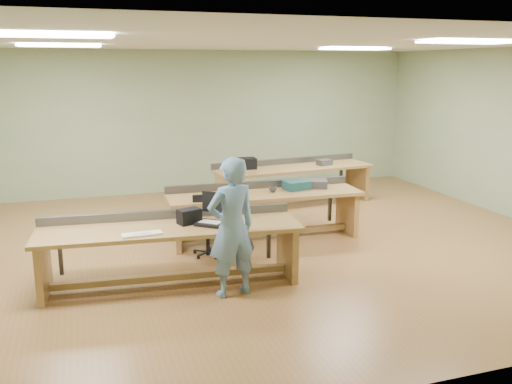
% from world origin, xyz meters
% --- Properties ---
extents(floor, '(10.00, 10.00, 0.00)m').
position_xyz_m(floor, '(0.00, 0.00, 0.00)').
color(floor, brown).
rests_on(floor, ground).
extents(ceiling, '(10.00, 10.00, 0.00)m').
position_xyz_m(ceiling, '(0.00, 0.00, 3.00)').
color(ceiling, silver).
rests_on(ceiling, wall_back).
extents(wall_back, '(10.00, 0.04, 3.00)m').
position_xyz_m(wall_back, '(0.00, 4.00, 1.50)').
color(wall_back, '#90A47C').
rests_on(wall_back, floor).
extents(wall_front, '(10.00, 0.04, 3.00)m').
position_xyz_m(wall_front, '(0.00, -4.00, 1.50)').
color(wall_front, '#90A47C').
rests_on(wall_front, floor).
extents(fluor_panels, '(6.20, 3.50, 0.03)m').
position_xyz_m(fluor_panels, '(0.00, 0.00, 2.97)').
color(fluor_panels, white).
rests_on(fluor_panels, ceiling).
extents(workbench_front, '(3.26, 1.12, 0.86)m').
position_xyz_m(workbench_front, '(-1.33, -1.09, 0.56)').
color(workbench_front, '#AF8949').
rests_on(workbench_front, floor).
extents(workbench_mid, '(3.05, 0.91, 0.86)m').
position_xyz_m(workbench_mid, '(0.37, 0.27, 0.56)').
color(workbench_mid, '#AF8949').
rests_on(workbench_mid, floor).
extents(workbench_back, '(3.22, 1.16, 0.86)m').
position_xyz_m(workbench_back, '(1.62, 2.17, 0.56)').
color(workbench_back, '#AF8949').
rests_on(workbench_back, floor).
extents(person, '(0.68, 0.52, 1.67)m').
position_xyz_m(person, '(-0.70, -1.67, 0.84)').
color(person, '#6A90AD').
rests_on(person, floor).
extents(laptop_base, '(0.43, 0.42, 0.04)m').
position_xyz_m(laptop_base, '(-0.84, -1.20, 0.77)').
color(laptop_base, black).
rests_on(laptop_base, workbench_front).
extents(laptop_screen, '(0.27, 0.22, 0.26)m').
position_xyz_m(laptop_screen, '(-0.76, -1.10, 1.01)').
color(laptop_screen, black).
rests_on(laptop_screen, laptop_base).
extents(keyboard, '(0.47, 0.18, 0.03)m').
position_xyz_m(keyboard, '(-1.70, -1.38, 0.76)').
color(keyboard, silver).
rests_on(keyboard, workbench_front).
extents(trackball_mouse, '(0.14, 0.16, 0.07)m').
position_xyz_m(trackball_mouse, '(-0.47, -1.37, 0.78)').
color(trackball_mouse, white).
rests_on(trackball_mouse, workbench_front).
extents(camera_bag, '(0.32, 0.25, 0.19)m').
position_xyz_m(camera_bag, '(-1.08, -1.06, 0.84)').
color(camera_bag, black).
rests_on(camera_bag, workbench_front).
extents(task_chair, '(0.52, 0.52, 0.85)m').
position_xyz_m(task_chair, '(-0.65, -0.18, 0.31)').
color(task_chair, black).
rests_on(task_chair, floor).
extents(parts_bin_teal, '(0.42, 0.34, 0.13)m').
position_xyz_m(parts_bin_teal, '(0.93, 0.31, 0.82)').
color(parts_bin_teal, '#154044').
rests_on(parts_bin_teal, workbench_mid).
extents(parts_bin_grey, '(0.51, 0.42, 0.12)m').
position_xyz_m(parts_bin_grey, '(1.24, 0.36, 0.81)').
color(parts_bin_grey, '#353638').
rests_on(parts_bin_grey, workbench_mid).
extents(mug, '(0.16, 0.16, 0.09)m').
position_xyz_m(mug, '(0.50, 0.24, 0.80)').
color(mug, '#353638').
rests_on(mug, workbench_mid).
extents(drinks_can, '(0.09, 0.09, 0.13)m').
position_xyz_m(drinks_can, '(0.07, 0.25, 0.81)').
color(drinks_can, silver).
rests_on(drinks_can, workbench_mid).
extents(storage_box_back, '(0.38, 0.28, 0.21)m').
position_xyz_m(storage_box_back, '(0.68, 2.25, 0.86)').
color(storage_box_back, black).
rests_on(storage_box_back, workbench_back).
extents(tray_back, '(0.31, 0.26, 0.11)m').
position_xyz_m(tray_back, '(2.27, 2.14, 0.80)').
color(tray_back, '#353638').
rests_on(tray_back, workbench_back).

